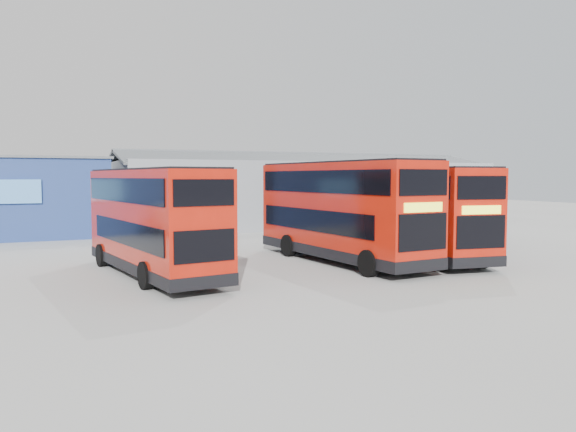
{
  "coord_description": "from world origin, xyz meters",
  "views": [
    {
      "loc": [
        -12.08,
        -22.41,
        3.85
      ],
      "look_at": [
        -1.94,
        0.53,
        2.1
      ],
      "focal_mm": 35.0,
      "sensor_mm": 36.0,
      "label": 1
    }
  ],
  "objects_px": {
    "maintenance_shed": "(303,192)",
    "double_decker_left": "(153,223)",
    "single_decker_blue": "(411,216)",
    "double_decker_right": "(417,213)",
    "office_block": "(8,197)",
    "double_decker_centre": "(341,212)"
  },
  "relations": [
    {
      "from": "double_decker_centre",
      "to": "double_decker_right",
      "type": "distance_m",
      "value": 3.95
    },
    {
      "from": "maintenance_shed",
      "to": "double_decker_right",
      "type": "relative_size",
      "value": 2.96
    },
    {
      "from": "office_block",
      "to": "single_decker_blue",
      "type": "relative_size",
      "value": 1.12
    },
    {
      "from": "double_decker_left",
      "to": "double_decker_centre",
      "type": "distance_m",
      "value": 8.43
    },
    {
      "from": "maintenance_shed",
      "to": "single_decker_blue",
      "type": "distance_m",
      "value": 14.34
    },
    {
      "from": "maintenance_shed",
      "to": "double_decker_centre",
      "type": "xyz_separation_m",
      "value": [
        -7.7,
        -20.31,
        -0.35
      ]
    },
    {
      "from": "maintenance_shed",
      "to": "double_decker_left",
      "type": "distance_m",
      "value": 26.06
    },
    {
      "from": "double_decker_left",
      "to": "double_decker_centre",
      "type": "height_order",
      "value": "double_decker_centre"
    },
    {
      "from": "double_decker_centre",
      "to": "double_decker_right",
      "type": "height_order",
      "value": "double_decker_centre"
    },
    {
      "from": "maintenance_shed",
      "to": "double_decker_right",
      "type": "distance_m",
      "value": 21.0
    },
    {
      "from": "double_decker_right",
      "to": "single_decker_blue",
      "type": "distance_m",
      "value": 7.72
    },
    {
      "from": "maintenance_shed",
      "to": "double_decker_centre",
      "type": "height_order",
      "value": "maintenance_shed"
    },
    {
      "from": "office_block",
      "to": "double_decker_centre",
      "type": "height_order",
      "value": "office_block"
    },
    {
      "from": "single_decker_blue",
      "to": "maintenance_shed",
      "type": "bearing_deg",
      "value": -88.11
    },
    {
      "from": "office_block",
      "to": "single_decker_blue",
      "type": "height_order",
      "value": "office_block"
    },
    {
      "from": "office_block",
      "to": "double_decker_right",
      "type": "relative_size",
      "value": 1.19
    },
    {
      "from": "single_decker_blue",
      "to": "double_decker_right",
      "type": "bearing_deg",
      "value": 55.61
    },
    {
      "from": "double_decker_left",
      "to": "single_decker_blue",
      "type": "xyz_separation_m",
      "value": [
        16.67,
        6.18,
        -0.6
      ]
    },
    {
      "from": "double_decker_centre",
      "to": "single_decker_blue",
      "type": "distance_m",
      "value": 10.24
    },
    {
      "from": "maintenance_shed",
      "to": "double_decker_right",
      "type": "xyz_separation_m",
      "value": [
        -3.76,
        -20.66,
        -0.48
      ]
    },
    {
      "from": "double_decker_centre",
      "to": "single_decker_blue",
      "type": "height_order",
      "value": "double_decker_centre"
    },
    {
      "from": "double_decker_right",
      "to": "single_decker_blue",
      "type": "height_order",
      "value": "double_decker_right"
    }
  ]
}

